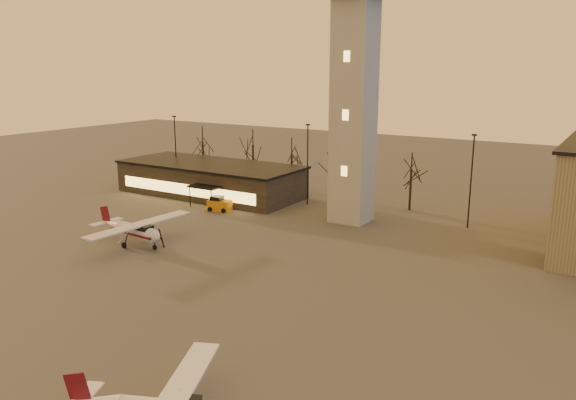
{
  "coord_description": "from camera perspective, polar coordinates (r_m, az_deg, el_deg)",
  "views": [
    {
      "loc": [
        26.3,
        -25.76,
        16.96
      ],
      "look_at": [
        2.19,
        13.0,
        6.09
      ],
      "focal_mm": 35.0,
      "sensor_mm": 36.0,
      "label": 1
    }
  ],
  "objects": [
    {
      "name": "ground",
      "position": [
        40.53,
        -12.71,
        -11.69
      ],
      "size": [
        220.0,
        220.0,
        0.0
      ],
      "primitive_type": "plane",
      "color": "#3D3B39",
      "rests_on": "ground"
    },
    {
      "name": "control_tower",
      "position": [
        61.65,
        6.79,
        12.71
      ],
      "size": [
        6.8,
        6.8,
        32.6
      ],
      "color": "#A19F99",
      "rests_on": "ground"
    },
    {
      "name": "terminal",
      "position": [
        76.71,
        -7.88,
        2.14
      ],
      "size": [
        25.4,
        12.2,
        4.3
      ],
      "color": "black",
      "rests_on": "ground"
    },
    {
      "name": "light_poles",
      "position": [
        63.41,
        7.32,
        2.79
      ],
      "size": [
        58.5,
        12.25,
        10.14
      ],
      "color": "black",
      "rests_on": "ground"
    },
    {
      "name": "tree_row",
      "position": [
        77.04,
        0.24,
        5.17
      ],
      "size": [
        37.2,
        9.2,
        8.8
      ],
      "color": "black",
      "rests_on": "ground"
    },
    {
      "name": "cessna_rear",
      "position": [
        56.36,
        -15.01,
        -3.39
      ],
      "size": [
        9.5,
        11.99,
        3.3
      ],
      "rotation": [
        0.0,
        0.0,
        -0.07
      ],
      "color": "beige",
      "rests_on": "ground"
    },
    {
      "name": "service_cart",
      "position": [
        68.2,
        -6.99,
        -0.53
      ],
      "size": [
        2.98,
        2.15,
        1.76
      ],
      "rotation": [
        0.0,
        0.0,
        0.17
      ],
      "color": "#C56F0B",
      "rests_on": "ground"
    }
  ]
}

